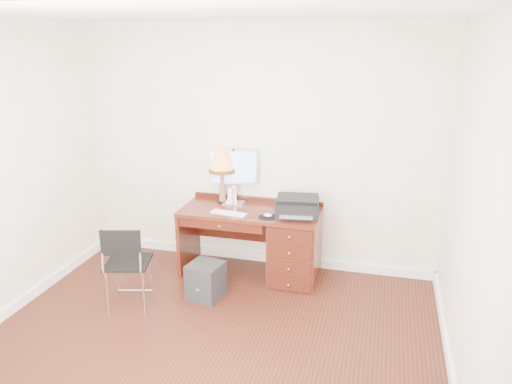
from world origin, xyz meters
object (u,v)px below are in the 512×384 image
(monitor, at_px, (234,170))
(phone, at_px, (230,199))
(desk, at_px, (279,242))
(leg_lamp, at_px, (222,165))
(chair, at_px, (124,259))
(printer, at_px, (297,206))
(equipment_box, at_px, (206,280))

(monitor, relative_size, phone, 3.26)
(desk, bearing_deg, leg_lamp, 166.92)
(leg_lamp, bearing_deg, phone, -10.98)
(leg_lamp, distance_m, phone, 0.40)
(desk, relative_size, monitor, 2.53)
(leg_lamp, relative_size, chair, 0.69)
(printer, xyz_separation_m, chair, (-1.48, -1.01, -0.32))
(phone, xyz_separation_m, chair, (-0.69, -1.18, -0.28))
(leg_lamp, bearing_deg, monitor, 15.71)
(printer, bearing_deg, monitor, 156.23)
(chair, bearing_deg, phone, 44.95)
(printer, bearing_deg, leg_lamp, 160.86)
(phone, bearing_deg, chair, -118.33)
(leg_lamp, bearing_deg, printer, -11.98)
(monitor, distance_m, leg_lamp, 0.15)
(equipment_box, bearing_deg, monitor, 97.15)
(desk, distance_m, phone, 0.73)
(monitor, xyz_separation_m, printer, (0.75, -0.22, -0.28))
(monitor, xyz_separation_m, chair, (-0.72, -1.23, -0.60))
(printer, distance_m, leg_lamp, 0.97)
(printer, height_order, equipment_box, printer)
(desk, bearing_deg, printer, -8.02)
(phone, distance_m, equipment_box, 1.00)
(chair, bearing_deg, printer, 19.53)
(printer, relative_size, phone, 2.67)
(phone, bearing_deg, desk, -11.49)
(monitor, height_order, chair, monitor)
(monitor, height_order, printer, monitor)
(printer, xyz_separation_m, phone, (-0.79, 0.17, -0.04))
(monitor, relative_size, printer, 1.22)
(desk, bearing_deg, equipment_box, -134.00)
(leg_lamp, bearing_deg, chair, -116.36)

